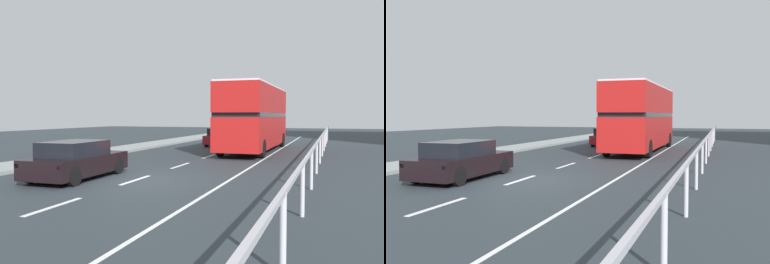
{
  "view_description": "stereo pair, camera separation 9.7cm",
  "coord_description": "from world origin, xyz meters",
  "views": [
    {
      "loc": [
        6.59,
        -12.37,
        2.28
      ],
      "look_at": [
        -0.14,
        6.17,
        1.45
      ],
      "focal_mm": 37.08,
      "sensor_mm": 36.0,
      "label": 1
    },
    {
      "loc": [
        6.68,
        -12.34,
        2.28
      ],
      "look_at": [
        -0.14,
        6.17,
        1.45
      ],
      "focal_mm": 37.08,
      "sensor_mm": 36.0,
      "label": 2
    }
  ],
  "objects": [
    {
      "name": "bridge_side_railing",
      "position": [
        5.91,
        9.0,
        0.99
      ],
      "size": [
        0.1,
        42.0,
        1.23
      ],
      "color": "#B6B5BE",
      "rests_on": "ground"
    },
    {
      "name": "sedan_car_ahead",
      "position": [
        -1.46,
        16.39,
        0.64
      ],
      "size": [
        1.79,
        4.07,
        1.33
      ],
      "rotation": [
        0.0,
        0.0,
        0.0
      ],
      "color": "maroon",
      "rests_on": "ground"
    },
    {
      "name": "double_decker_bus_red",
      "position": [
        1.79,
        12.62,
        2.22
      ],
      "size": [
        2.63,
        11.08,
        4.13
      ],
      "rotation": [
        0.0,
        0.0,
        -0.0
      ],
      "color": "#AB1715",
      "rests_on": "ground"
    },
    {
      "name": "hatchback_car_near",
      "position": [
        -2.16,
        -0.44,
        0.66
      ],
      "size": [
        1.94,
        4.3,
        1.36
      ],
      "rotation": [
        0.0,
        0.0,
        0.03
      ],
      "color": "black",
      "rests_on": "ground"
    },
    {
      "name": "lane_paint_markings",
      "position": [
        1.84,
        8.82,
        0.0
      ],
      "size": [
        3.26,
        46.0,
        0.01
      ],
      "color": "silver",
      "rests_on": "ground"
    },
    {
      "name": "ground_plane",
      "position": [
        0.0,
        0.0,
        -0.05
      ],
      "size": [
        75.55,
        120.0,
        0.1
      ],
      "primitive_type": "cube",
      "color": "#293137"
    }
  ]
}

